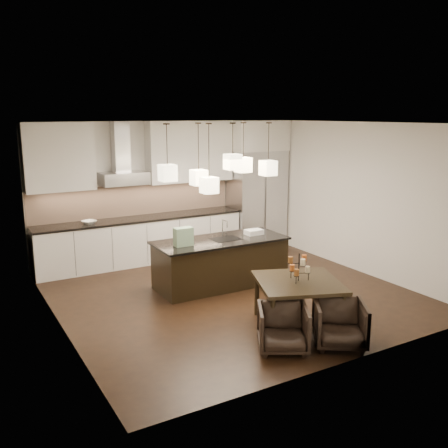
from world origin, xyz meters
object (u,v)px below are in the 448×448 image
armchair_left (283,328)px  dining_table (298,303)px  refrigerator (256,199)px  island_body (221,263)px  armchair_right (340,324)px

armchair_left → dining_table: bearing=68.3°
dining_table → refrigerator: bearing=85.4°
dining_table → armchair_left: bearing=-120.3°
island_body → dining_table: (0.08, -2.05, -0.06)m
dining_table → armchair_left: (-0.61, -0.48, -0.05)m
dining_table → armchair_left: dining_table is taller
armchair_left → refrigerator: bearing=90.3°
island_body → armchair_right: island_body is taller
refrigerator → armchair_right: size_ratio=3.27×
armchair_left → armchair_right: size_ratio=0.97×
refrigerator → dining_table: size_ratio=1.92×
armchair_right → refrigerator: bearing=101.6°
refrigerator → armchair_right: 5.16m
armchair_right → island_body: bearing=126.5°
island_body → dining_table: 2.05m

